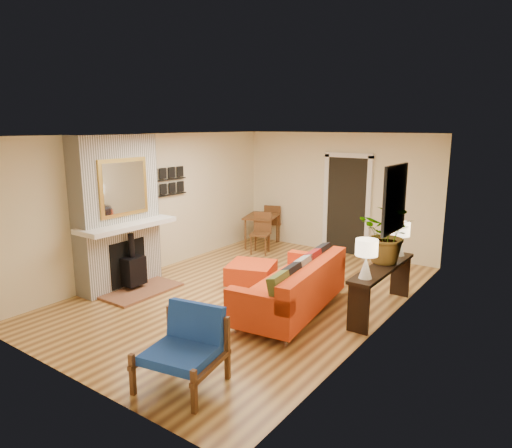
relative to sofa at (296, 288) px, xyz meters
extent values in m
plane|color=tan|center=(-1.05, 0.24, -0.39)|extent=(6.50, 6.50, 0.00)
plane|color=white|center=(-1.05, 0.24, 2.21)|extent=(6.50, 6.50, 0.00)
plane|color=beige|center=(-1.05, 3.49, 0.91)|extent=(4.50, 0.00, 4.50)
plane|color=beige|center=(-1.05, -3.01, 0.91)|extent=(4.50, 0.00, 4.50)
plane|color=beige|center=(-3.30, 0.24, 0.91)|extent=(0.00, 6.50, 6.50)
plane|color=beige|center=(1.20, 0.24, 0.91)|extent=(0.00, 6.50, 6.50)
cube|color=black|center=(-0.80, 3.46, 0.66)|extent=(0.88, 0.06, 2.10)
cube|color=white|center=(-1.29, 3.45, 0.66)|extent=(0.10, 0.08, 2.18)
cube|color=white|center=(-0.31, 3.45, 0.66)|extent=(0.10, 0.08, 2.18)
cube|color=white|center=(-0.80, 3.45, 1.74)|extent=(1.08, 0.08, 0.10)
cube|color=black|center=(1.17, 0.64, 1.36)|extent=(0.04, 0.85, 0.95)
cube|color=slate|center=(1.14, 0.64, 1.36)|extent=(0.01, 0.70, 0.80)
cube|color=black|center=(-3.26, 0.59, 1.03)|extent=(0.06, 0.95, 0.02)
cube|color=black|center=(-3.26, 0.59, 1.33)|extent=(0.06, 0.95, 0.02)
cube|color=white|center=(-3.09, -0.76, 1.47)|extent=(0.42, 1.50, 1.48)
cube|color=white|center=(-3.09, -0.76, 0.17)|extent=(0.42, 1.50, 1.12)
cube|color=white|center=(-2.84, -0.76, 0.73)|extent=(0.60, 1.68, 0.08)
cube|color=black|center=(-2.88, -0.76, 0.06)|extent=(0.03, 0.72, 0.78)
cube|color=brown|center=(-2.58, -0.76, -0.37)|extent=(0.75, 1.30, 0.04)
cube|color=black|center=(-2.76, -0.76, -0.05)|extent=(0.30, 0.36, 0.48)
cylinder|color=black|center=(-2.76, -0.76, 0.39)|extent=(0.10, 0.10, 0.40)
cube|color=gold|center=(-2.87, -0.76, 1.36)|extent=(0.04, 0.95, 0.95)
cube|color=silver|center=(-2.85, -0.76, 1.36)|extent=(0.01, 0.82, 0.82)
cylinder|color=silver|center=(-0.33, -1.04, -0.33)|extent=(0.05, 0.05, 0.11)
cylinder|color=silver|center=(0.41, -0.94, -0.33)|extent=(0.05, 0.05, 0.11)
cylinder|color=silver|center=(-0.58, 0.93, -0.33)|extent=(0.05, 0.05, 0.11)
cylinder|color=silver|center=(0.16, 1.02, -0.33)|extent=(0.05, 0.05, 0.11)
cube|color=#E94F15|center=(-0.09, -0.01, -0.12)|extent=(1.23, 2.34, 0.32)
cube|color=#E94F15|center=(0.28, 0.04, 0.23)|extent=(0.49, 2.24, 0.37)
cube|color=#E94F15|center=(0.04, -1.02, 0.15)|extent=(0.97, 0.31, 0.21)
cube|color=#E94F15|center=(-0.22, 1.00, 0.15)|extent=(0.97, 0.31, 0.21)
cube|color=#515F28|center=(0.24, -0.82, 0.27)|extent=(0.27, 0.45, 0.44)
cube|color=black|center=(0.19, -0.40, 0.27)|extent=(0.27, 0.45, 0.44)
cube|color=gray|center=(0.14, 0.02, 0.27)|extent=(0.27, 0.45, 0.44)
cube|color=maroon|center=(0.09, 0.39, 0.27)|extent=(0.27, 0.45, 0.44)
cube|color=black|center=(0.03, 0.81, 0.27)|extent=(0.27, 0.45, 0.44)
cylinder|color=silver|center=(-1.46, 0.21, -0.36)|extent=(0.05, 0.05, 0.06)
cylinder|color=silver|center=(-0.87, 0.42, -0.36)|extent=(0.05, 0.05, 0.06)
cylinder|color=silver|center=(-1.66, 0.80, -0.36)|extent=(0.05, 0.05, 0.06)
cylinder|color=silver|center=(-1.08, 1.00, -0.36)|extent=(0.05, 0.05, 0.06)
cube|color=#E94F15|center=(-1.27, 0.61, -0.16)|extent=(0.98, 0.98, 0.33)
cube|color=brown|center=(-0.36, -2.48, -0.08)|extent=(0.20, 0.77, 0.05)
cube|color=brown|center=(-0.29, -2.81, -0.16)|extent=(0.06, 0.06, 0.46)
cube|color=brown|center=(-0.42, -2.14, -0.02)|extent=(0.06, 0.06, 0.73)
cube|color=brown|center=(0.37, -2.33, -0.08)|extent=(0.20, 0.77, 0.05)
cube|color=brown|center=(0.44, -2.67, -0.16)|extent=(0.06, 0.06, 0.46)
cube|color=brown|center=(0.31, -2.00, -0.02)|extent=(0.06, 0.06, 0.73)
cube|color=blue|center=(0.01, -2.41, -0.01)|extent=(0.79, 0.76, 0.10)
cube|color=blue|center=(-0.05, -2.10, 0.24)|extent=(0.71, 0.30, 0.43)
cube|color=brown|center=(-2.64, 2.89, 0.32)|extent=(0.94, 1.11, 0.04)
cylinder|color=brown|center=(-2.76, 2.42, -0.05)|extent=(0.05, 0.05, 0.68)
cylinder|color=brown|center=(-2.26, 2.60, -0.05)|extent=(0.05, 0.05, 0.68)
cylinder|color=brown|center=(-3.02, 3.19, -0.05)|extent=(0.05, 0.05, 0.68)
cylinder|color=brown|center=(-2.52, 3.37, -0.05)|extent=(0.05, 0.05, 0.68)
cube|color=brown|center=(-2.30, 2.36, 0.04)|extent=(0.51, 0.51, 0.04)
cube|color=brown|center=(-2.37, 2.54, 0.28)|extent=(0.39, 0.17, 0.44)
cylinder|color=brown|center=(-2.40, 2.15, -0.18)|extent=(0.04, 0.04, 0.42)
cylinder|color=brown|center=(-2.10, 2.26, -0.18)|extent=(0.04, 0.04, 0.42)
cylinder|color=brown|center=(-2.51, 2.46, -0.18)|extent=(0.04, 0.04, 0.42)
cylinder|color=brown|center=(-2.20, 2.56, -0.18)|extent=(0.04, 0.04, 0.42)
cube|color=brown|center=(-2.71, 3.52, 0.04)|extent=(0.51, 0.51, 0.04)
cube|color=brown|center=(-2.65, 3.35, 0.28)|extent=(0.39, 0.17, 0.44)
cylinder|color=brown|center=(-2.81, 3.32, -0.18)|extent=(0.04, 0.04, 0.42)
cylinder|color=brown|center=(-2.50, 3.42, -0.18)|extent=(0.04, 0.04, 0.42)
cylinder|color=brown|center=(-2.91, 3.62, -0.18)|extent=(0.04, 0.04, 0.42)
cylinder|color=brown|center=(-2.61, 3.73, -0.18)|extent=(0.04, 0.04, 0.42)
cube|color=black|center=(1.02, 0.75, 0.31)|extent=(0.34, 1.85, 0.05)
cube|color=black|center=(1.02, -0.10, -0.05)|extent=(0.30, 0.04, 0.68)
cube|color=black|center=(1.02, 1.60, -0.05)|extent=(0.30, 0.04, 0.68)
cone|color=white|center=(1.02, 0.09, 0.49)|extent=(0.18, 0.18, 0.30)
cylinder|color=white|center=(1.02, 0.09, 0.67)|extent=(0.03, 0.03, 0.06)
cylinder|color=#FFEABF|center=(1.02, 0.09, 0.77)|extent=(0.30, 0.30, 0.22)
cone|color=white|center=(1.02, 1.45, 0.49)|extent=(0.18, 0.18, 0.30)
cylinder|color=white|center=(1.02, 1.45, 0.67)|extent=(0.03, 0.03, 0.06)
cylinder|color=#FFEABF|center=(1.02, 1.45, 0.77)|extent=(0.30, 0.30, 0.22)
imported|color=#1E5919|center=(1.01, 0.95, 0.78)|extent=(0.81, 0.71, 0.89)
camera|label=1|loc=(3.23, -5.54, 2.36)|focal=32.00mm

